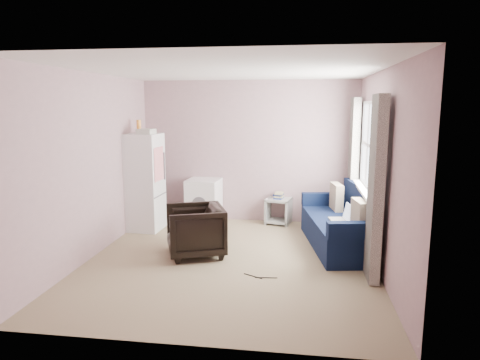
% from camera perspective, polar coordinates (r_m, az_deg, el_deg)
% --- Properties ---
extents(room, '(3.84, 4.24, 2.54)m').
position_cam_1_polar(room, '(5.55, -1.15, 1.54)').
color(room, '#8F7D5E').
rests_on(room, ground).
extents(armchair, '(0.92, 0.95, 0.77)m').
position_cam_1_polar(armchair, '(5.98, -5.99, -6.40)').
color(armchair, black).
rests_on(armchair, ground).
extents(fridge, '(0.60, 0.58, 1.83)m').
position_cam_1_polar(fridge, '(7.27, -12.67, -0.20)').
color(fridge, white).
rests_on(fridge, ground).
extents(washing_machine, '(0.59, 0.59, 0.78)m').
position_cam_1_polar(washing_machine, '(7.62, -4.84, -2.68)').
color(washing_machine, white).
rests_on(washing_machine, ground).
extents(side_table, '(0.49, 0.49, 0.56)m').
position_cam_1_polar(side_table, '(7.58, 5.16, -3.86)').
color(side_table, '#949592').
rests_on(side_table, ground).
extents(sofa, '(1.20, 2.08, 0.88)m').
position_cam_1_polar(sofa, '(6.50, 14.03, -5.93)').
color(sofa, '#0B1634').
rests_on(sofa, ground).
extents(window_dressing, '(0.17, 2.62, 2.18)m').
position_cam_1_polar(window_dressing, '(6.26, 16.07, 0.74)').
color(window_dressing, white).
rests_on(window_dressing, ground).
extents(floor_cables, '(0.42, 0.14, 0.01)m').
position_cam_1_polar(floor_cables, '(5.33, 2.61, -12.78)').
color(floor_cables, black).
rests_on(floor_cables, ground).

